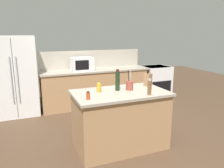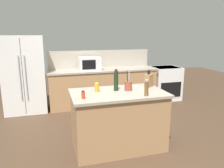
% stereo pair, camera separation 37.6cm
% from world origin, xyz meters
% --- Properties ---
extents(ground_plane, '(14.00, 14.00, 0.00)m').
position_xyz_m(ground_plane, '(0.00, 0.00, 0.00)').
color(ground_plane, '#473323').
extents(back_counter_run, '(2.77, 0.66, 0.94)m').
position_xyz_m(back_counter_run, '(0.30, 2.20, 0.47)').
color(back_counter_run, '#A87C54').
rests_on(back_counter_run, ground_plane).
extents(wall_backsplash, '(2.73, 0.03, 0.46)m').
position_xyz_m(wall_backsplash, '(0.30, 2.52, 1.17)').
color(wall_backsplash, '#B2A899').
rests_on(wall_backsplash, back_counter_run).
extents(kitchen_island, '(1.49, 0.88, 0.94)m').
position_xyz_m(kitchen_island, '(0.00, 0.00, 0.47)').
color(kitchen_island, '#A87C54').
rests_on(kitchen_island, ground_plane).
extents(refrigerator, '(0.94, 0.75, 1.79)m').
position_xyz_m(refrigerator, '(-1.59, 2.25, 0.90)').
color(refrigerator, white).
rests_on(refrigerator, ground_plane).
extents(range_oven, '(0.76, 0.65, 0.92)m').
position_xyz_m(range_oven, '(2.10, 2.20, 0.47)').
color(range_oven, white).
rests_on(range_oven, ground_plane).
extents(microwave, '(0.53, 0.39, 0.32)m').
position_xyz_m(microwave, '(-0.05, 2.20, 1.10)').
color(microwave, white).
rests_on(microwave, back_counter_run).
extents(knife_block, '(0.16, 0.15, 0.29)m').
position_xyz_m(knife_block, '(0.61, 0.18, 1.05)').
color(knife_block, '#936B47').
rests_on(knife_block, kitchen_island).
extents(utensil_crock, '(0.12, 0.12, 0.32)m').
position_xyz_m(utensil_crock, '(0.19, 0.05, 1.02)').
color(utensil_crock, brown).
rests_on(utensil_crock, kitchen_island).
extents(wine_bottle, '(0.07, 0.07, 0.35)m').
position_xyz_m(wine_bottle, '(-0.01, 0.10, 1.10)').
color(wine_bottle, black).
rests_on(wine_bottle, kitchen_island).
extents(spice_jar_paprika, '(0.05, 0.05, 0.12)m').
position_xyz_m(spice_jar_paprika, '(-0.58, -0.20, 0.99)').
color(spice_jar_paprika, '#B73D1E').
rests_on(spice_jar_paprika, kitchen_island).
extents(pepper_grinder, '(0.06, 0.06, 0.24)m').
position_xyz_m(pepper_grinder, '(0.34, -0.32, 1.06)').
color(pepper_grinder, brown).
rests_on(pepper_grinder, kitchen_island).
extents(honey_jar, '(0.07, 0.07, 0.15)m').
position_xyz_m(honey_jar, '(-0.32, 0.11, 1.01)').
color(honey_jar, gold).
rests_on(honey_jar, kitchen_island).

